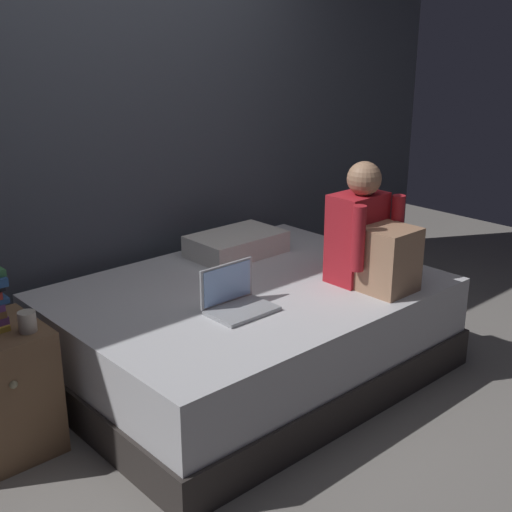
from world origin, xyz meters
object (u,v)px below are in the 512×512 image
object	(u,v)px
laptop	(236,299)
pillow	(236,244)
person_sitting	(370,239)
bed	(249,331)
mug	(27,322)

from	to	relation	value
laptop	pillow	distance (m)	0.85
person_sitting	laptop	size ratio (longest dim) A/B	2.05
person_sitting	pillow	distance (m)	0.89
bed	laptop	size ratio (longest dim) A/B	6.25
laptop	person_sitting	bearing A→B (deg)	-15.45
mug	person_sitting	bearing A→B (deg)	-16.72
person_sitting	mug	size ratio (longest dim) A/B	7.28
mug	pillow	bearing A→B (deg)	13.38
bed	pillow	distance (m)	0.63
person_sitting	laptop	world-z (taller)	person_sitting
person_sitting	pillow	world-z (taller)	person_sitting
laptop	bed	bearing A→B (deg)	37.41
pillow	mug	xyz separation A→B (m)	(-1.47, -0.35, 0.05)
laptop	pillow	bearing A→B (deg)	49.17
laptop	mug	distance (m)	0.96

